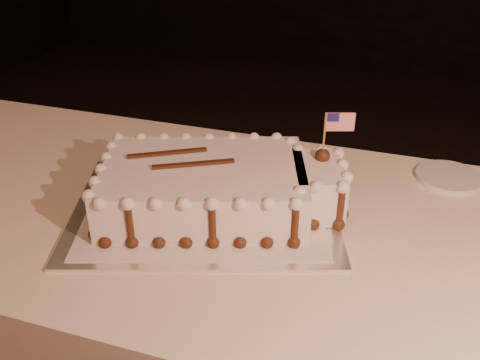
% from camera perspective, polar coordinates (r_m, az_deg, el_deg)
% --- Properties ---
extents(cake_board, '(0.66, 0.57, 0.01)m').
position_cam_1_polar(cake_board, '(1.16, -3.76, -3.07)').
color(cake_board, white).
rests_on(cake_board, banquet_table).
extents(doily, '(0.59, 0.52, 0.00)m').
position_cam_1_polar(doily, '(1.16, -3.77, -2.86)').
color(doily, silver).
rests_on(doily, cake_board).
extents(sheet_cake, '(0.55, 0.40, 0.21)m').
position_cam_1_polar(sheet_cake, '(1.13, -2.35, -0.68)').
color(sheet_cake, white).
rests_on(sheet_cake, doily).
extents(side_plate, '(0.15, 0.15, 0.01)m').
position_cam_1_polar(side_plate, '(1.37, 21.36, 0.30)').
color(side_plate, silver).
rests_on(side_plate, banquet_table).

